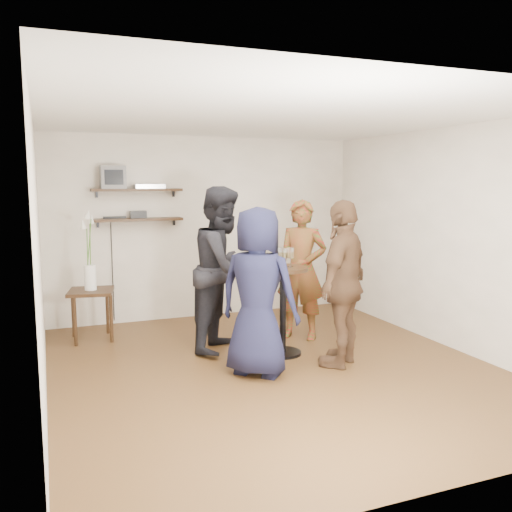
{
  "coord_description": "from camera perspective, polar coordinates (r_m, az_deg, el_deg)",
  "views": [
    {
      "loc": [
        -2.2,
        -5.06,
        1.96
      ],
      "look_at": [
        -0.05,
        0.4,
        1.15
      ],
      "focal_mm": 38.0,
      "sensor_mm": 36.0,
      "label": 1
    }
  ],
  "objects": [
    {
      "name": "person_navy",
      "position": [
        5.46,
        0.19,
        -3.81
      ],
      "size": [
        0.98,
        0.98,
        1.72
      ],
      "primitive_type": "imported",
      "rotation": [
        0.0,
        0.0,
        2.35
      ],
      "color": "black",
      "rests_on": "room"
    },
    {
      "name": "shelf_upper",
      "position": [
        7.53,
        -12.41,
        6.81
      ],
      "size": [
        1.2,
        0.25,
        0.04
      ],
      "primitive_type": "cube",
      "color": "black",
      "rests_on": "room"
    },
    {
      "name": "wine_glass_fl",
      "position": [
        6.01,
        2.45,
        0.2
      ],
      "size": [
        0.07,
        0.07,
        0.22
      ],
      "color": "silver",
      "rests_on": "drinks_table"
    },
    {
      "name": "wine_glass_bl",
      "position": [
        6.12,
        2.37,
        0.3
      ],
      "size": [
        0.07,
        0.07,
        0.22
      ],
      "color": "silver",
      "rests_on": "drinks_table"
    },
    {
      "name": "person_brown",
      "position": [
        5.82,
        9.18,
        -2.88
      ],
      "size": [
        1.08,
        0.99,
        1.78
      ],
      "primitive_type": "imported",
      "rotation": [
        0.0,
        0.0,
        3.82
      ],
      "color": "#4F3422",
      "rests_on": "room"
    },
    {
      "name": "person_dark",
      "position": [
        6.3,
        -3.44,
        -1.37
      ],
      "size": [
        1.14,
        1.18,
        1.91
      ],
      "primitive_type": "imported",
      "rotation": [
        0.0,
        0.0,
        0.9
      ],
      "color": "black",
      "rests_on": "room"
    },
    {
      "name": "wine_glass_fr",
      "position": [
        6.07,
        3.66,
        0.24
      ],
      "size": [
        0.07,
        0.07,
        0.22
      ],
      "color": "silver",
      "rests_on": "drinks_table"
    },
    {
      "name": "room",
      "position": [
        5.55,
        1.99,
        1.0
      ],
      "size": [
        4.58,
        5.08,
        2.68
      ],
      "color": "#4F3319",
      "rests_on": "ground"
    },
    {
      "name": "person_plaid",
      "position": [
        6.77,
        4.81,
        -1.44
      ],
      "size": [
        0.75,
        0.74,
        1.74
      ],
      "primitive_type": "imported",
      "rotation": [
        0.0,
        0.0,
        -0.75
      ],
      "color": "maroon",
      "rests_on": "room"
    },
    {
      "name": "dvd_deck",
      "position": [
        7.56,
        -11.17,
        7.21
      ],
      "size": [
        0.4,
        0.24,
        0.06
      ],
      "primitive_type": "cube",
      "color": "silver",
      "rests_on": "shelf_upper"
    },
    {
      "name": "power_strip",
      "position": [
        7.55,
        -14.66,
        3.95
      ],
      "size": [
        0.3,
        0.05,
        0.03
      ],
      "primitive_type": "cube",
      "color": "black",
      "rests_on": "shelf_lower"
    },
    {
      "name": "side_table",
      "position": [
        7.04,
        -16.96,
        -4.26
      ],
      "size": [
        0.62,
        0.62,
        0.63
      ],
      "rotation": [
        0.0,
        0.0,
        -0.2
      ],
      "color": "black",
      "rests_on": "room"
    },
    {
      "name": "radio",
      "position": [
        7.54,
        -12.29,
        4.29
      ],
      "size": [
        0.22,
        0.1,
        0.1
      ],
      "primitive_type": "cube",
      "color": "black",
      "rests_on": "shelf_lower"
    },
    {
      "name": "vase_lilies",
      "position": [
        6.96,
        -17.11,
        -0.85
      ],
      "size": [
        0.2,
        0.2,
        1.01
      ],
      "rotation": [
        0.0,
        0.0,
        -0.2
      ],
      "color": "white",
      "rests_on": "side_table"
    },
    {
      "name": "shelf_lower",
      "position": [
        7.55,
        -12.32,
        3.77
      ],
      "size": [
        1.2,
        0.25,
        0.04
      ],
      "primitive_type": "cube",
      "color": "black",
      "rests_on": "room"
    },
    {
      "name": "crt_monitor",
      "position": [
        7.49,
        -14.86,
        8.01
      ],
      "size": [
        0.32,
        0.3,
        0.3
      ],
      "primitive_type": "cube",
      "color": "#59595B",
      "rests_on": "shelf_upper"
    },
    {
      "name": "drinks_table",
      "position": [
        6.15,
        2.86,
        -4.49
      ],
      "size": [
        0.55,
        0.55,
        1.01
      ],
      "color": "black",
      "rests_on": "room"
    },
    {
      "name": "wine_glass_br",
      "position": [
        6.09,
        2.96,
        0.2
      ],
      "size": [
        0.07,
        0.07,
        0.21
      ],
      "color": "silver",
      "rests_on": "drinks_table"
    }
  ]
}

